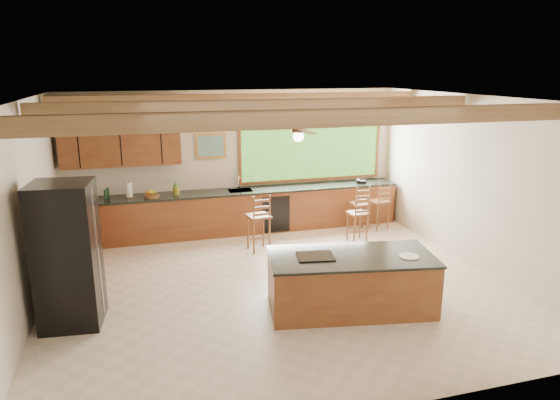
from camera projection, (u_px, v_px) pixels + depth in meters
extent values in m
plane|color=beige|center=(277.00, 286.00, 8.14)|extent=(7.20, 7.20, 0.00)
cube|color=beige|center=(236.00, 161.00, 10.77)|extent=(7.20, 0.04, 3.00)
cube|color=beige|center=(370.00, 279.00, 4.73)|extent=(7.20, 0.04, 3.00)
cube|color=beige|center=(23.00, 215.00, 6.79)|extent=(0.04, 6.50, 3.00)
cube|color=beige|center=(475.00, 183.00, 8.72)|extent=(0.04, 6.50, 3.00)
cube|color=#A57D52|center=(277.00, 99.00, 7.37)|extent=(7.20, 6.50, 0.04)
cube|color=#9A7A4D|center=(314.00, 118.00, 5.92)|extent=(7.10, 0.15, 0.22)
cube|color=#9A7A4D|center=(269.00, 106.00, 7.87)|extent=(7.10, 0.15, 0.22)
cube|color=#9A7A4D|center=(245.00, 99.00, 9.54)|extent=(7.10, 0.15, 0.22)
cube|color=brown|center=(121.00, 148.00, 9.86)|extent=(2.30, 0.35, 0.70)
cube|color=beige|center=(119.00, 118.00, 9.64)|extent=(2.60, 0.50, 0.48)
cylinder|color=#FFEABF|center=(81.00, 131.00, 9.52)|extent=(0.10, 0.10, 0.01)
cylinder|color=#FFEABF|center=(156.00, 129.00, 9.89)|extent=(0.10, 0.10, 0.01)
cube|color=#67A93C|center=(311.00, 150.00, 11.15)|extent=(3.20, 0.04, 1.30)
cube|color=#B97B38|center=(211.00, 146.00, 10.51)|extent=(0.64, 0.03, 0.54)
cube|color=#407453|center=(211.00, 146.00, 10.49)|extent=(0.54, 0.01, 0.44)
cube|color=brown|center=(241.00, 212.00, 10.73)|extent=(7.00, 0.65, 0.88)
cube|color=black|center=(240.00, 191.00, 10.61)|extent=(7.04, 0.69, 0.04)
cube|color=brown|center=(70.00, 252.00, 8.40)|extent=(0.65, 2.35, 0.88)
cube|color=black|center=(67.00, 226.00, 8.29)|extent=(0.69, 2.39, 0.04)
cube|color=black|center=(276.00, 215.00, 10.61)|extent=(0.60, 0.02, 0.78)
cube|color=silver|center=(240.00, 191.00, 10.61)|extent=(0.50, 0.38, 0.03)
cylinder|color=silver|center=(238.00, 181.00, 10.75)|extent=(0.03, 0.03, 0.30)
cylinder|color=silver|center=(239.00, 177.00, 10.62)|extent=(0.03, 0.20, 0.03)
cylinder|color=white|center=(129.00, 190.00, 9.97)|extent=(0.13, 0.13, 0.31)
cylinder|color=#1A4220|center=(105.00, 194.00, 9.91)|extent=(0.05, 0.05, 0.18)
cylinder|color=#1A4220|center=(108.00, 192.00, 10.02)|extent=(0.05, 0.05, 0.20)
cube|color=black|center=(361.00, 181.00, 11.26)|extent=(0.25, 0.22, 0.09)
cube|color=brown|center=(350.00, 283.00, 7.28)|extent=(2.49, 1.47, 0.79)
cube|color=black|center=(351.00, 257.00, 7.18)|extent=(2.53, 1.51, 0.04)
cube|color=black|center=(315.00, 256.00, 7.11)|extent=(0.59, 0.50, 0.02)
cylinder|color=white|center=(409.00, 256.00, 7.12)|extent=(0.29, 0.29, 0.01)
cube|color=black|center=(67.00, 255.00, 6.71)|extent=(0.85, 0.83, 2.00)
cube|color=silver|center=(98.00, 252.00, 6.81)|extent=(0.03, 0.06, 1.84)
cube|color=brown|center=(258.00, 216.00, 9.56)|extent=(0.46, 0.46, 0.04)
cylinder|color=brown|center=(252.00, 237.00, 9.46)|extent=(0.04, 0.04, 0.67)
cylinder|color=brown|center=(269.00, 236.00, 9.54)|extent=(0.04, 0.04, 0.67)
cylinder|color=brown|center=(249.00, 232.00, 9.76)|extent=(0.04, 0.04, 0.67)
cylinder|color=brown|center=(265.00, 230.00, 9.84)|extent=(0.04, 0.04, 0.67)
cube|color=brown|center=(358.00, 213.00, 10.05)|extent=(0.39, 0.39, 0.04)
cylinder|color=brown|center=(354.00, 231.00, 9.96)|extent=(0.03, 0.03, 0.59)
cylinder|color=brown|center=(367.00, 229.00, 10.04)|extent=(0.03, 0.03, 0.59)
cylinder|color=brown|center=(348.00, 226.00, 10.22)|extent=(0.03, 0.03, 0.59)
cylinder|color=brown|center=(361.00, 225.00, 10.30)|extent=(0.03, 0.03, 0.59)
cube|color=brown|center=(360.00, 203.00, 10.76)|extent=(0.37, 0.37, 0.04)
cylinder|color=brown|center=(356.00, 220.00, 10.67)|extent=(0.03, 0.03, 0.59)
cylinder|color=brown|center=(368.00, 219.00, 10.74)|extent=(0.03, 0.03, 0.59)
cylinder|color=brown|center=(350.00, 216.00, 10.93)|extent=(0.03, 0.03, 0.59)
cylinder|color=brown|center=(362.00, 215.00, 11.01)|extent=(0.03, 0.03, 0.59)
cube|color=brown|center=(379.00, 201.00, 10.88)|extent=(0.44, 0.44, 0.04)
cylinder|color=brown|center=(376.00, 218.00, 10.78)|extent=(0.04, 0.04, 0.61)
cylinder|color=brown|center=(388.00, 217.00, 10.86)|extent=(0.04, 0.04, 0.61)
cylinder|color=brown|center=(370.00, 214.00, 11.06)|extent=(0.04, 0.04, 0.61)
cylinder|color=brown|center=(382.00, 213.00, 11.14)|extent=(0.04, 0.04, 0.61)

